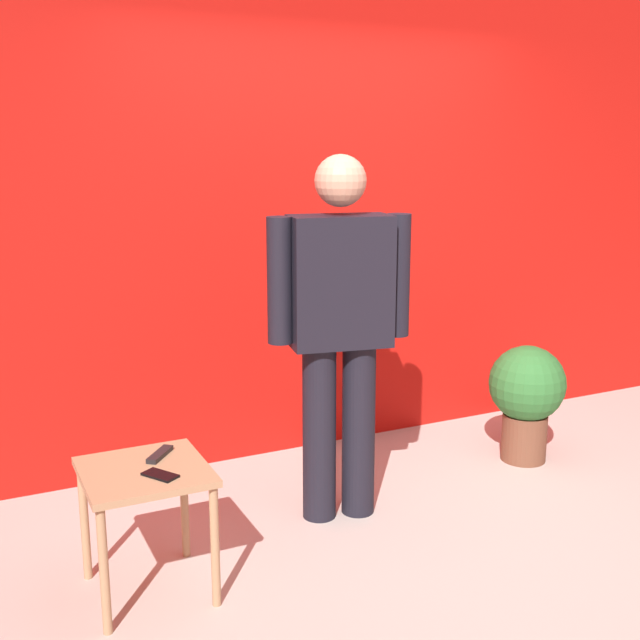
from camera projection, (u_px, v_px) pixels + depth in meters
ground_plane at (461, 544)px, 3.64m from camera, size 12.00×12.00×0.00m
back_wall_red at (323, 218)px, 4.64m from camera, size 5.78×0.12×2.77m
standing_person at (340, 321)px, 3.73m from camera, size 0.71×0.32×1.77m
side_table at (145, 489)px, 3.16m from camera, size 0.49×0.49×0.55m
cell_phone at (160, 475)px, 3.07m from camera, size 0.14×0.16×0.01m
tv_remote at (160, 454)px, 3.26m from camera, size 0.14×0.16×0.02m
potted_plant at (527, 393)px, 4.53m from camera, size 0.44×0.44×0.69m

